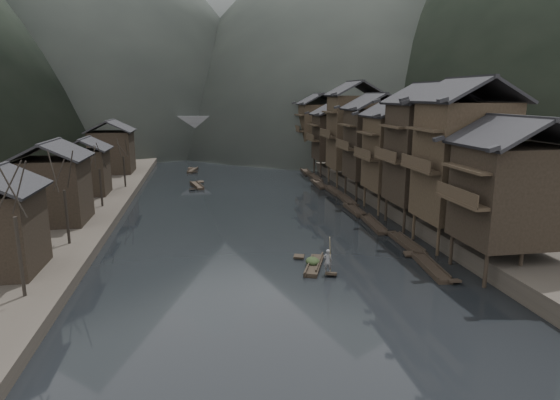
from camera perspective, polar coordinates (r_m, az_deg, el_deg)
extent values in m
plane|color=black|center=(41.93, -1.21, -6.30)|extent=(300.00, 300.00, 0.00)
cube|color=#2D2823|center=(89.97, 17.56, 3.95)|extent=(40.00, 200.00, 1.80)
cube|color=#2D2823|center=(85.52, -29.42, 2.27)|extent=(40.00, 200.00, 1.20)
cylinder|color=black|center=(37.12, 23.79, -7.86)|extent=(0.30, 0.30, 2.90)
cylinder|color=black|center=(40.96, 20.15, -5.65)|extent=(0.30, 0.30, 2.90)
cylinder|color=black|center=(38.66, 27.23, -7.39)|extent=(0.30, 0.30, 2.90)
cylinder|color=black|center=(42.36, 23.41, -5.33)|extent=(0.30, 0.30, 2.90)
cube|color=black|center=(39.45, 26.33, 0.62)|extent=(7.00, 6.00, 7.38)
cube|color=black|center=(37.34, 21.27, -0.12)|extent=(1.20, 5.70, 0.25)
cylinder|color=black|center=(42.79, 18.72, -4.77)|extent=(0.30, 0.30, 2.90)
cylinder|color=black|center=(46.88, 15.99, -3.08)|extent=(0.30, 0.30, 2.90)
cylinder|color=black|center=(44.13, 21.88, -4.50)|extent=(0.30, 0.30, 2.90)
cylinder|color=black|center=(48.11, 18.96, -2.88)|extent=(0.30, 0.30, 2.90)
cube|color=black|center=(44.98, 21.38, 4.36)|extent=(7.00, 6.00, 10.41)
cube|color=black|center=(43.15, 16.74, 3.68)|extent=(1.20, 5.70, 0.25)
cylinder|color=black|center=(48.80, 14.90, -2.40)|extent=(0.30, 0.30, 2.90)
cylinder|color=black|center=(53.07, 12.79, -1.08)|extent=(0.30, 0.30, 2.90)
cylinder|color=black|center=(49.98, 17.77, -2.23)|extent=(0.30, 0.30, 2.90)
cylinder|color=black|center=(54.15, 15.49, -0.96)|extent=(0.30, 0.30, 2.90)
cube|color=black|center=(51.08, 17.39, 5.40)|extent=(7.00, 6.00, 10.16)
cube|color=black|center=(49.48, 13.19, 4.84)|extent=(1.20, 5.70, 0.25)
cylinder|color=black|center=(55.05, 11.94, -0.55)|extent=(0.30, 0.30, 2.90)
cylinder|color=black|center=(59.43, 10.27, 0.49)|extent=(0.30, 0.30, 2.90)
cylinder|color=black|center=(56.10, 14.56, -0.44)|extent=(0.30, 0.30, 2.90)
cylinder|color=black|center=(60.41, 12.73, 0.58)|extent=(0.30, 0.30, 2.90)
cube|color=black|center=(57.46, 14.22, 5.55)|extent=(7.00, 6.00, 8.59)
cube|color=black|center=(56.04, 10.43, 5.12)|extent=(1.20, 5.70, 0.25)
cylinder|color=black|center=(62.39, 9.29, 1.11)|extent=(0.30, 0.30, 2.90)
cylinder|color=black|center=(66.86, 7.99, 1.92)|extent=(0.30, 0.30, 2.90)
cylinder|color=black|center=(63.32, 11.65, 1.18)|extent=(0.30, 0.30, 2.90)
cylinder|color=black|center=(67.73, 10.21, 1.98)|extent=(0.30, 0.30, 2.90)
cube|color=black|center=(64.79, 11.42, 6.71)|extent=(7.00, 6.00, 9.16)
cube|color=black|center=(63.53, 8.00, 6.31)|extent=(1.20, 5.70, 0.25)
cylinder|color=black|center=(70.81, 6.98, 2.55)|extent=(0.30, 0.30, 2.90)
cylinder|color=black|center=(75.36, 5.96, 3.19)|extent=(0.30, 0.30, 2.90)
cylinder|color=black|center=(71.63, 9.10, 2.60)|extent=(0.30, 0.30, 2.90)
cylinder|color=black|center=(76.13, 7.96, 3.23)|extent=(0.30, 0.30, 2.90)
cube|color=black|center=(73.16, 8.95, 8.16)|extent=(7.00, 6.00, 10.94)
cube|color=black|center=(72.05, 5.88, 7.75)|extent=(1.20, 5.70, 0.25)
cylinder|color=black|center=(80.32, 4.98, 3.80)|extent=(0.30, 0.30, 2.90)
cylinder|color=black|center=(84.93, 4.18, 4.29)|extent=(0.30, 0.30, 2.90)
cylinder|color=black|center=(81.04, 6.87, 3.83)|extent=(0.30, 0.30, 2.90)
cylinder|color=black|center=(85.61, 5.97, 4.32)|extent=(0.30, 0.30, 2.90)
cube|color=black|center=(82.82, 6.73, 7.61)|extent=(7.00, 6.00, 7.69)
cube|color=black|center=(81.83, 4.01, 7.33)|extent=(1.20, 5.70, 0.25)
cylinder|color=black|center=(91.87, 3.13, 4.94)|extent=(0.30, 0.30, 2.90)
cylinder|color=black|center=(96.52, 2.51, 5.32)|extent=(0.30, 0.30, 2.90)
cylinder|color=black|center=(92.50, 4.80, 4.97)|extent=(0.30, 0.30, 2.90)
cylinder|color=black|center=(97.12, 4.10, 5.35)|extent=(0.30, 0.30, 2.90)
cube|color=black|center=(94.31, 4.71, 8.73)|extent=(7.00, 6.00, 9.23)
cube|color=black|center=(93.45, 2.30, 8.44)|extent=(1.20, 5.70, 0.25)
cube|color=black|center=(52.26, -25.81, 1.28)|extent=(6.00, 6.00, 6.50)
cube|color=black|center=(65.67, -22.46, 3.37)|extent=(5.00, 5.00, 5.80)
cube|color=black|center=(83.09, -19.79, 5.69)|extent=(6.50, 6.50, 6.80)
cylinder|color=black|center=(33.96, -28.67, -5.70)|extent=(0.24, 0.24, 5.28)
cylinder|color=black|center=(44.29, -24.05, -1.58)|extent=(0.24, 0.24, 4.75)
cylinder|color=black|center=(57.93, -20.61, 1.69)|extent=(0.24, 0.24, 4.41)
cylinder|color=black|center=(69.51, -18.78, 3.50)|extent=(0.24, 0.24, 4.32)
cube|color=black|center=(39.74, 17.80, -7.79)|extent=(1.77, 6.51, 0.30)
cube|color=black|center=(39.68, 17.81, -7.55)|extent=(1.82, 6.39, 0.10)
cube|color=black|center=(42.14, 15.52, -6.27)|extent=(1.01, 0.89, 0.34)
cube|color=black|center=(37.34, 20.41, -9.10)|extent=(1.01, 0.89, 0.34)
cube|color=black|center=(45.18, 15.10, -5.14)|extent=(1.21, 6.37, 0.30)
cube|color=black|center=(45.13, 15.11, -4.92)|extent=(1.26, 6.24, 0.10)
cube|color=black|center=(47.78, 13.55, -3.90)|extent=(0.95, 0.80, 0.33)
cube|color=black|center=(42.56, 16.86, -6.16)|extent=(0.95, 0.80, 0.33)
cube|color=black|center=(51.15, 11.23, -2.86)|extent=(1.65, 7.54, 0.30)
cube|color=black|center=(51.10, 11.23, -2.66)|extent=(1.70, 7.40, 0.10)
cube|color=black|center=(54.27, 9.65, -1.74)|extent=(1.00, 0.98, 0.36)
cube|color=black|center=(48.01, 13.02, -3.80)|extent=(1.00, 0.98, 0.36)
cube|color=black|center=(56.60, 9.05, -1.27)|extent=(1.14, 5.85, 0.30)
cube|color=black|center=(56.55, 9.06, -1.09)|extent=(1.19, 5.73, 0.10)
cube|color=black|center=(59.15, 8.19, -0.49)|extent=(0.94, 0.73, 0.32)
cube|color=black|center=(54.00, 10.01, -1.83)|extent=(0.94, 0.73, 0.32)
cube|color=black|center=(62.08, 8.06, 0.01)|extent=(1.41, 6.77, 0.30)
cube|color=black|center=(62.05, 8.06, 0.17)|extent=(1.46, 6.64, 0.10)
cube|color=black|center=(65.02, 7.09, 0.74)|extent=(0.97, 0.87, 0.34)
cube|color=black|center=(59.11, 9.13, -0.53)|extent=(0.97, 0.87, 0.34)
cube|color=black|center=(67.80, 6.43, 1.12)|extent=(1.26, 6.10, 0.30)
cube|color=black|center=(67.77, 6.44, 1.27)|extent=(1.31, 5.98, 0.10)
cube|color=black|center=(70.55, 5.86, 1.71)|extent=(0.95, 0.77, 0.33)
cube|color=black|center=(65.02, 7.07, 0.73)|extent=(0.95, 0.77, 0.33)
cube|color=black|center=(72.45, 4.77, 1.91)|extent=(1.29, 6.47, 0.30)
cube|color=black|center=(72.42, 4.77, 2.05)|extent=(1.34, 6.35, 0.10)
cube|color=black|center=(75.36, 4.13, 2.44)|extent=(0.96, 0.82, 0.34)
cube|color=black|center=(69.51, 5.46, 1.55)|extent=(0.96, 0.82, 0.34)
cube|color=black|center=(78.21, 4.23, 2.71)|extent=(1.28, 7.11, 0.30)
cube|color=black|center=(78.18, 4.23, 2.84)|extent=(1.33, 6.97, 0.10)
cube|color=black|center=(81.43, 3.61, 3.22)|extent=(0.96, 0.89, 0.35)
cube|color=black|center=(74.96, 4.90, 2.38)|extent=(0.96, 0.89, 0.35)
cube|color=black|center=(84.42, 3.15, 3.47)|extent=(1.41, 6.14, 0.30)
cube|color=black|center=(84.40, 3.16, 3.59)|extent=(1.46, 6.02, 0.10)
cube|color=black|center=(87.19, 2.64, 3.86)|extent=(0.97, 0.80, 0.33)
cube|color=black|center=(81.62, 3.70, 3.24)|extent=(0.97, 0.80, 0.33)
cube|color=black|center=(72.37, -10.12, 1.74)|extent=(2.27, 6.01, 0.30)
cube|color=black|center=(72.34, -10.13, 1.88)|extent=(2.29, 5.91, 0.10)
cube|color=black|center=(75.07, -9.64, 2.26)|extent=(0.99, 0.90, 0.32)
cube|color=black|center=(69.62, -10.66, 1.41)|extent=(0.99, 0.90, 0.32)
cube|color=black|center=(87.22, -10.60, 3.57)|extent=(1.99, 4.89, 0.30)
cube|color=black|center=(87.19, -10.60, 3.68)|extent=(2.02, 4.81, 0.10)
cube|color=black|center=(89.43, -10.89, 3.87)|extent=(0.96, 0.77, 0.30)
cube|color=black|center=(84.97, -10.30, 3.44)|extent=(0.96, 0.77, 0.30)
cube|color=#4C4C4F|center=(111.58, -6.62, 9.29)|extent=(40.00, 6.00, 1.60)
cube|color=#4C4C4F|center=(108.82, -6.56, 9.89)|extent=(40.00, 0.50, 1.00)
cube|color=#4C4C4F|center=(114.21, -6.71, 10.02)|extent=(40.00, 0.50, 1.00)
cube|color=#4C4C4F|center=(112.05, -13.78, 6.97)|extent=(3.20, 6.00, 6.40)
cube|color=#4C4C4F|center=(111.75, -8.89, 7.17)|extent=(3.20, 6.00, 6.40)
cube|color=#4C4C4F|center=(112.20, -4.25, 7.31)|extent=(3.20, 6.00, 6.40)
cube|color=#4C4C4F|center=(113.45, 0.57, 7.40)|extent=(3.20, 6.00, 6.40)
cube|color=black|center=(38.33, 4.19, -7.96)|extent=(2.67, 4.77, 0.30)
cube|color=black|center=(38.27, 4.20, -7.70)|extent=(2.69, 4.70, 0.10)
cube|color=black|center=(40.04, 2.33, -6.80)|extent=(1.03, 0.87, 0.29)
cube|color=black|center=(36.57, 6.25, -8.80)|extent=(1.03, 0.87, 0.29)
ellipsoid|color=black|center=(38.29, 4.01, -6.98)|extent=(1.13, 1.48, 0.68)
imported|color=#5E5F61|center=(36.55, 5.84, -7.02)|extent=(0.75, 0.58, 1.84)
cylinder|color=#8C7A51|center=(35.71, 6.26, -2.48)|extent=(0.81, 2.11, 4.13)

